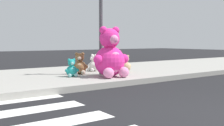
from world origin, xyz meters
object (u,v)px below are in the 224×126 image
plush_white (94,64)px  plush_brown (80,65)px  plush_tan (125,65)px  sign_pole (101,17)px  plush_teal (72,69)px  plush_pink_large (110,57)px

plush_white → plush_brown: bearing=-149.0°
plush_brown → plush_tan: (1.48, -0.33, -0.04)m
plush_brown → plush_white: bearing=31.0°
sign_pole → plush_teal: bearing=178.5°
plush_pink_large → plush_white: size_ratio=2.47×
plush_tan → plush_white: bearing=132.6°
plush_pink_large → plush_tan: (1.07, 0.69, -0.34)m
plush_white → plush_tan: size_ratio=1.03×
plush_brown → plush_teal: 0.62m
sign_pole → plush_tan: size_ratio=5.82×
plush_pink_large → plush_white: plush_pink_large is taller
sign_pole → plush_white: bearing=72.8°
sign_pole → plush_pink_large: (-0.07, -0.59, -1.14)m
plush_white → plush_teal: plush_white is taller
plush_teal → plush_white: bearing=35.0°
plush_pink_large → plush_tan: plush_pink_large is taller
plush_white → plush_teal: 1.50m
plush_brown → plush_white: 0.89m
plush_brown → plush_white: (0.76, 0.46, -0.03)m
sign_pole → plush_pink_large: 1.29m
plush_pink_large → plush_brown: bearing=112.1°
plush_teal → plush_brown: bearing=40.8°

